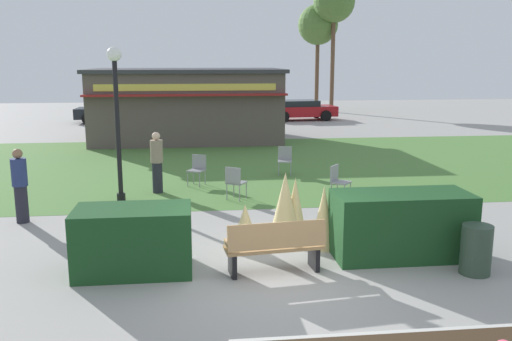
{
  "coord_description": "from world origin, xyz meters",
  "views": [
    {
      "loc": [
        -1.3,
        -8.62,
        3.62
      ],
      "look_at": [
        0.02,
        2.81,
        1.3
      ],
      "focal_mm": 38.6,
      "sensor_mm": 36.0,
      "label": 1
    }
  ],
  "objects_px": {
    "trash_bin": "(476,250)",
    "cafe_chair_north": "(235,180)",
    "person_standing": "(157,162)",
    "parked_car_center_slot": "(208,110)",
    "person_strolling": "(20,185)",
    "tree_left_bg": "(334,3)",
    "lamppost_mid": "(117,105)",
    "food_kiosk": "(187,104)",
    "tree_right_bg": "(318,26)",
    "park_bench": "(275,247)",
    "cafe_chair_east": "(285,158)",
    "parked_car_east_slot": "(300,109)",
    "parked_car_west_slot": "(113,111)",
    "cafe_chair_west": "(338,179)",
    "cafe_chair_center": "(198,167)"
  },
  "relations": [
    {
      "from": "park_bench",
      "to": "cafe_chair_center",
      "type": "distance_m",
      "value": 7.1
    },
    {
      "from": "food_kiosk",
      "to": "person_standing",
      "type": "bearing_deg",
      "value": -94.23
    },
    {
      "from": "lamppost_mid",
      "to": "tree_left_bg",
      "type": "relative_size",
      "value": 0.44
    },
    {
      "from": "cafe_chair_east",
      "to": "person_strolling",
      "type": "distance_m",
      "value": 8.17
    },
    {
      "from": "trash_bin",
      "to": "parked_car_west_slot",
      "type": "distance_m",
      "value": 26.27
    },
    {
      "from": "food_kiosk",
      "to": "parked_car_center_slot",
      "type": "relative_size",
      "value": 1.96
    },
    {
      "from": "cafe_chair_west",
      "to": "parked_car_center_slot",
      "type": "distance_m",
      "value": 19.36
    },
    {
      "from": "cafe_chair_east",
      "to": "parked_car_west_slot",
      "type": "bearing_deg",
      "value": 115.43
    },
    {
      "from": "cafe_chair_west",
      "to": "person_strolling",
      "type": "bearing_deg",
      "value": -170.19
    },
    {
      "from": "cafe_chair_north",
      "to": "parked_car_center_slot",
      "type": "bearing_deg",
      "value": 90.55
    },
    {
      "from": "trash_bin",
      "to": "person_strolling",
      "type": "relative_size",
      "value": 0.51
    },
    {
      "from": "park_bench",
      "to": "tree_left_bg",
      "type": "xyz_separation_m",
      "value": [
        8.31,
        28.93,
        6.88
      ]
    },
    {
      "from": "parked_car_east_slot",
      "to": "cafe_chair_center",
      "type": "bearing_deg",
      "value": -110.46
    },
    {
      "from": "person_standing",
      "to": "parked_car_center_slot",
      "type": "xyz_separation_m",
      "value": [
        1.88,
        17.94,
        -0.22
      ]
    },
    {
      "from": "trash_bin",
      "to": "cafe_chair_north",
      "type": "xyz_separation_m",
      "value": [
        -3.71,
        5.53,
        0.1
      ]
    },
    {
      "from": "cafe_chair_north",
      "to": "tree_left_bg",
      "type": "bearing_deg",
      "value": 70.13
    },
    {
      "from": "lamppost_mid",
      "to": "cafe_chair_west",
      "type": "distance_m",
      "value": 6.02
    },
    {
      "from": "trash_bin",
      "to": "person_standing",
      "type": "height_order",
      "value": "person_standing"
    },
    {
      "from": "lamppost_mid",
      "to": "person_standing",
      "type": "distance_m",
      "value": 2.03
    },
    {
      "from": "person_strolling",
      "to": "parked_car_west_slot",
      "type": "bearing_deg",
      "value": -76.54
    },
    {
      "from": "park_bench",
      "to": "trash_bin",
      "type": "xyz_separation_m",
      "value": [
        3.42,
        -0.41,
        -0.05
      ]
    },
    {
      "from": "park_bench",
      "to": "trash_bin",
      "type": "bearing_deg",
      "value": -6.8
    },
    {
      "from": "cafe_chair_east",
      "to": "tree_left_bg",
      "type": "height_order",
      "value": "tree_left_bg"
    },
    {
      "from": "park_bench",
      "to": "person_standing",
      "type": "height_order",
      "value": "person_standing"
    },
    {
      "from": "tree_left_bg",
      "to": "parked_car_center_slot",
      "type": "bearing_deg",
      "value": -151.24
    },
    {
      "from": "cafe_chair_north",
      "to": "cafe_chair_east",
      "type": "bearing_deg",
      "value": 59.21
    },
    {
      "from": "park_bench",
      "to": "person_standing",
      "type": "distance_m",
      "value": 6.62
    },
    {
      "from": "person_strolling",
      "to": "tree_right_bg",
      "type": "distance_m",
      "value": 29.86
    },
    {
      "from": "park_bench",
      "to": "tree_left_bg",
      "type": "relative_size",
      "value": 0.2
    },
    {
      "from": "food_kiosk",
      "to": "cafe_chair_west",
      "type": "xyz_separation_m",
      "value": [
        4.02,
        -11.46,
        -1.09
      ]
    },
    {
      "from": "trash_bin",
      "to": "tree_right_bg",
      "type": "xyz_separation_m",
      "value": [
        4.09,
        30.57,
        5.53
      ]
    },
    {
      "from": "cafe_chair_center",
      "to": "parked_car_center_slot",
      "type": "distance_m",
      "value": 17.14
    },
    {
      "from": "lamppost_mid",
      "to": "cafe_chair_north",
      "type": "bearing_deg",
      "value": -4.85
    },
    {
      "from": "trash_bin",
      "to": "cafe_chair_center",
      "type": "xyz_separation_m",
      "value": [
        -4.66,
        7.4,
        0.1
      ]
    },
    {
      "from": "person_strolling",
      "to": "parked_car_east_slot",
      "type": "distance_m",
      "value": 22.94
    },
    {
      "from": "lamppost_mid",
      "to": "parked_car_center_slot",
      "type": "xyz_separation_m",
      "value": [
        2.78,
        18.74,
        -1.85
      ]
    },
    {
      "from": "cafe_chair_north",
      "to": "parked_car_west_slot",
      "type": "relative_size",
      "value": 0.21
    },
    {
      "from": "cafe_chair_north",
      "to": "parked_car_west_slot",
      "type": "height_order",
      "value": "parked_car_west_slot"
    },
    {
      "from": "park_bench",
      "to": "cafe_chair_west",
      "type": "bearing_deg",
      "value": 64.0
    },
    {
      "from": "trash_bin",
      "to": "parked_car_east_slot",
      "type": "distance_m",
      "value": 24.57
    },
    {
      "from": "cafe_chair_west",
      "to": "tree_right_bg",
      "type": "bearing_deg",
      "value": 78.58
    },
    {
      "from": "food_kiosk",
      "to": "tree_left_bg",
      "type": "height_order",
      "value": "tree_left_bg"
    },
    {
      "from": "person_strolling",
      "to": "tree_left_bg",
      "type": "bearing_deg",
      "value": -106.93
    },
    {
      "from": "trash_bin",
      "to": "tree_left_bg",
      "type": "bearing_deg",
      "value": 80.53
    },
    {
      "from": "food_kiosk",
      "to": "cafe_chair_center",
      "type": "relative_size",
      "value": 9.59
    },
    {
      "from": "cafe_chair_east",
      "to": "person_standing",
      "type": "distance_m",
      "value": 4.41
    },
    {
      "from": "parked_car_center_slot",
      "to": "tree_right_bg",
      "type": "height_order",
      "value": "tree_right_bg"
    },
    {
      "from": "cafe_chair_west",
      "to": "parked_car_east_slot",
      "type": "relative_size",
      "value": 0.2
    },
    {
      "from": "park_bench",
      "to": "parked_car_center_slot",
      "type": "relative_size",
      "value": 0.4
    },
    {
      "from": "food_kiosk",
      "to": "person_strolling",
      "type": "relative_size",
      "value": 5.05
    }
  ]
}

